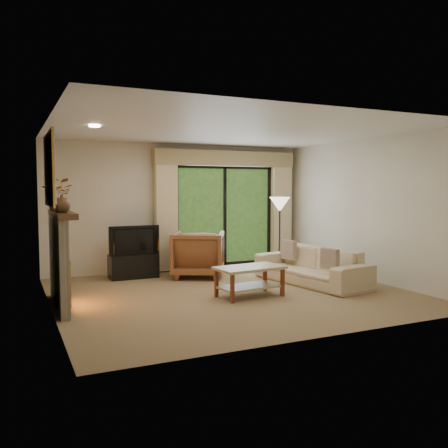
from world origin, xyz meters
name	(u,v)px	position (x,y,z in m)	size (l,w,h in m)	color
floor	(232,293)	(0.00, 0.00, 0.00)	(5.50, 5.50, 0.00)	olive
ceiling	(232,131)	(0.00, 0.00, 2.60)	(5.50, 5.50, 0.00)	silver
wall_back	(180,207)	(0.00, 2.50, 1.30)	(5.00, 5.00, 0.00)	beige
wall_front	(328,223)	(0.00, -2.50, 1.30)	(5.00, 5.00, 0.00)	beige
wall_left	(49,217)	(-2.75, 0.00, 1.30)	(5.00, 5.00, 0.00)	beige
wall_right	(366,210)	(2.75, 0.00, 1.30)	(5.00, 5.00, 0.00)	beige
fireplace	(58,260)	(-2.63, 0.20, 0.69)	(0.24, 1.70, 1.37)	slate
mirror	(50,170)	(-2.71, 0.20, 1.95)	(0.07, 1.45, 1.02)	#BE8B3D
sliding_door	(224,216)	(1.00, 2.45, 1.10)	(2.26, 0.10, 2.16)	black
curtain_left	(166,213)	(-0.35, 2.34, 1.20)	(0.45, 0.18, 2.35)	#D0BB8D
curtain_right	(281,210)	(2.35, 2.34, 1.20)	(0.45, 0.18, 2.35)	#D0BB8D
cornice	(226,159)	(1.00, 2.36, 2.32)	(3.20, 0.24, 0.32)	#9E895A
media_console	(133,266)	(-1.13, 1.95, 0.23)	(0.90, 0.41, 0.45)	black
tv	(133,240)	(-1.13, 1.95, 0.72)	(0.95, 0.12, 0.55)	black
armchair	(198,254)	(0.03, 1.54, 0.44)	(0.94, 0.97, 0.88)	brown
sofa	(311,266)	(1.61, 0.10, 0.32)	(2.18, 0.85, 0.64)	#C2AE88
pillow_near	(330,259)	(1.53, -0.53, 0.53)	(0.09, 0.35, 0.35)	brown
pillow_far	(288,250)	(1.53, 0.72, 0.53)	(0.09, 0.36, 0.36)	brown
coffee_table	(250,281)	(0.15, -0.34, 0.24)	(1.05, 0.58, 0.47)	tan
floor_lamp	(279,235)	(1.71, 1.34, 0.76)	(0.41, 0.41, 1.52)	beige
vase	(62,204)	(-2.61, -0.26, 1.49)	(0.23, 0.23, 0.24)	#4C331E
branches	(59,195)	(-2.61, 0.12, 1.60)	(0.42, 0.36, 0.46)	#AD6525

